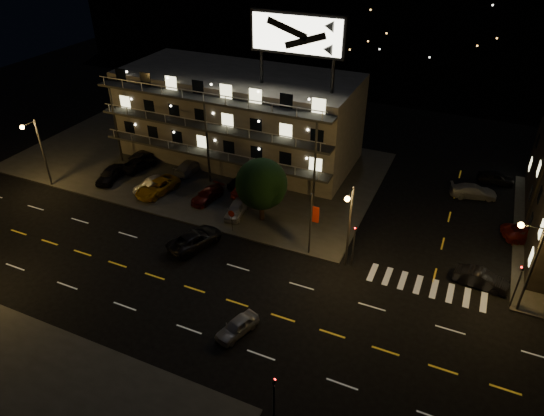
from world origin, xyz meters
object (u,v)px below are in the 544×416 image
at_px(lot_car_7, 190,166).
at_px(side_car_0, 481,279).
at_px(tree, 261,185).
at_px(lot_car_4, 236,209).
at_px(lot_car_2, 157,187).
at_px(road_car_west, 195,239).
at_px(road_car_east, 237,327).

relative_size(lot_car_7, side_car_0, 1.09).
height_order(tree, lot_car_4, tree).
bearing_deg(lot_car_4, lot_car_2, 168.39).
height_order(tree, side_car_0, tree).
xyz_separation_m(tree, road_car_west, (-3.81, -6.37, -3.33)).
relative_size(tree, road_car_west, 1.23).
xyz_separation_m(tree, lot_car_4, (-2.69, -0.37, -3.26)).
xyz_separation_m(tree, side_car_0, (20.89, -1.42, -3.36)).
xyz_separation_m(lot_car_7, side_car_0, (32.95, -7.21, -0.12)).
xyz_separation_m(tree, lot_car_2, (-12.61, 0.07, -3.21)).
distance_m(tree, lot_car_2, 13.01).
bearing_deg(tree, road_car_east, -71.65).
bearing_deg(side_car_0, lot_car_7, 83.20).
xyz_separation_m(lot_car_7, road_car_east, (16.83, -20.18, -0.22)).
relative_size(tree, lot_car_4, 1.69).
relative_size(lot_car_7, road_car_west, 0.88).
distance_m(tree, road_car_east, 15.55).
distance_m(lot_car_7, road_car_east, 26.28).
height_order(tree, road_car_east, tree).
relative_size(lot_car_4, road_car_east, 1.08).
xyz_separation_m(side_car_0, road_car_east, (-16.12, -12.97, -0.10)).
bearing_deg(side_car_0, lot_car_2, 93.00).
height_order(lot_car_2, lot_car_4, lot_car_2).
xyz_separation_m(tree, road_car_east, (4.77, -14.39, -3.46)).
relative_size(lot_car_2, lot_car_7, 1.10).
height_order(side_car_0, road_car_west, road_car_west).
height_order(tree, lot_car_7, tree).
xyz_separation_m(lot_car_4, side_car_0, (23.59, -1.05, -0.10)).
xyz_separation_m(tree, lot_car_7, (-12.06, 5.80, -3.24)).
bearing_deg(lot_car_4, road_car_west, -109.59).
xyz_separation_m(lot_car_4, road_car_west, (-1.12, -6.00, -0.07)).
height_order(lot_car_2, lot_car_7, lot_car_2).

